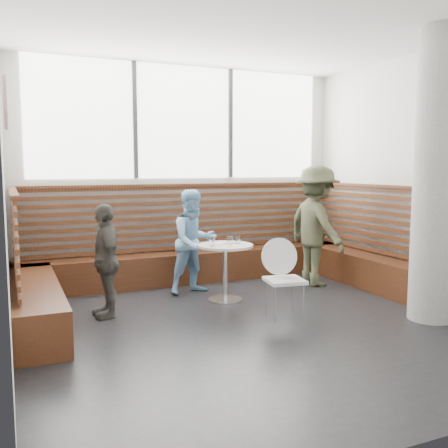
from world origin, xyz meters
name	(u,v)px	position (x,y,z in m)	size (l,w,h in m)	color
room	(262,177)	(0.00, 0.00, 1.60)	(5.00, 5.00, 3.20)	silver
booth	(202,260)	(0.00, 1.77, 0.41)	(5.00, 2.50, 1.44)	#3C1E0F
concrete_column	(437,177)	(1.85, -0.60, 1.60)	(0.50, 0.50, 3.20)	gray
wall_art	(5,103)	(-2.46, 0.40, 2.30)	(0.50, 0.50, 0.03)	white
cafe_table	(225,260)	(0.04, 1.05, 0.52)	(0.71, 0.71, 0.73)	silver
cafe_chair	(282,272)	(0.34, 0.15, 0.53)	(0.43, 0.42, 0.90)	white
adult_man	(316,226)	(1.59, 1.32, 0.87)	(1.12, 0.64, 1.73)	#41442D
child_back	(194,242)	(-0.18, 1.60, 0.70)	(0.69, 0.53, 1.41)	#7CAED8
child_left	(106,260)	(-1.48, 1.00, 0.65)	(0.76, 0.32, 1.30)	#484641
plate_near	(217,244)	(-0.06, 1.10, 0.74)	(0.18, 0.18, 0.01)	white
plate_far	(226,242)	(0.10, 1.16, 0.74)	(0.22, 0.22, 0.02)	white
glass_left	(212,242)	(-0.17, 0.99, 0.78)	(0.07, 0.07, 0.11)	white
glass_mid	(230,241)	(0.07, 0.96, 0.79)	(0.07, 0.07, 0.12)	white
glass_right	(238,240)	(0.21, 1.05, 0.78)	(0.07, 0.07, 0.11)	white
menu_card	(234,246)	(0.09, 0.90, 0.73)	(0.22, 0.15, 0.00)	#A5C64C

